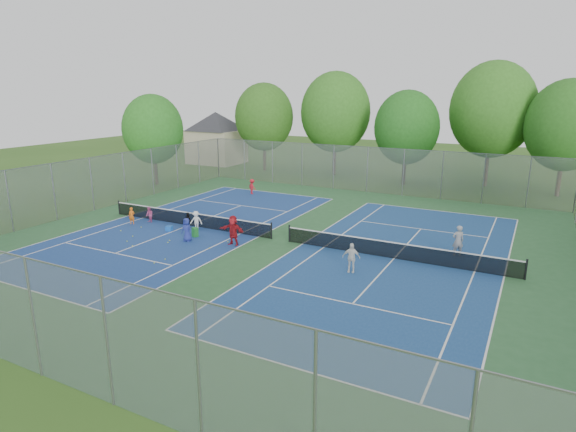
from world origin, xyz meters
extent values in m
plane|color=#31591B|center=(0.00, 0.00, 0.00)|extent=(120.00, 120.00, 0.00)
cube|color=#2C5E33|center=(0.00, 0.00, 0.01)|extent=(32.00, 32.00, 0.01)
cube|color=navy|center=(-7.00, 0.00, 0.02)|extent=(10.97, 23.77, 0.01)
cube|color=navy|center=(7.00, 0.00, 0.02)|extent=(10.97, 23.77, 0.01)
cube|color=black|center=(-7.00, 0.00, 0.46)|extent=(12.87, 0.10, 0.91)
cube|color=black|center=(7.00, 0.00, 0.46)|extent=(12.87, 0.10, 0.91)
cube|color=gray|center=(0.00, 16.00, 2.00)|extent=(32.00, 0.10, 4.00)
cube|color=gray|center=(0.00, -16.00, 2.00)|extent=(32.00, 0.10, 4.00)
cube|color=gray|center=(-16.00, 0.00, 2.00)|extent=(0.10, 32.00, 4.00)
cube|color=#B7A88C|center=(-22.00, 24.00, 2.00)|extent=(6.00, 5.00, 4.00)
pyramid|color=#2D2D33|center=(-22.00, 24.00, 6.20)|extent=(11.03, 11.03, 2.20)
cylinder|color=#443326|center=(-14.00, 22.00, 1.75)|extent=(0.36, 0.36, 3.50)
ellipsoid|color=#2E5D1B|center=(-14.00, 22.00, 5.90)|extent=(6.40, 6.40, 7.36)
cylinder|color=#443326|center=(-6.00, 23.00, 1.93)|extent=(0.36, 0.36, 3.85)
ellipsoid|color=#30681E|center=(-6.00, 23.00, 6.55)|extent=(7.20, 7.20, 8.28)
cylinder|color=#443326|center=(2.00, 21.00, 1.57)|extent=(0.36, 0.36, 3.15)
ellipsoid|color=#215E1B|center=(2.00, 21.00, 5.40)|extent=(6.00, 6.00, 6.90)
cylinder|color=#443326|center=(9.00, 24.00, 2.10)|extent=(0.36, 0.36, 4.20)
ellipsoid|color=#30671E|center=(9.00, 24.00, 7.05)|extent=(7.60, 7.60, 8.74)
cylinder|color=#443326|center=(15.00, 22.00, 1.75)|extent=(0.36, 0.36, 3.50)
ellipsoid|color=#255A1A|center=(15.00, 22.00, 5.97)|extent=(6.60, 6.60, 7.59)
cylinder|color=#443326|center=(-19.00, 10.00, 1.57)|extent=(0.36, 0.36, 3.15)
ellipsoid|color=#27681E|center=(-19.00, 10.00, 5.25)|extent=(5.60, 5.60, 6.44)
cube|color=blue|center=(-7.33, -1.56, 0.16)|extent=(0.48, 0.48, 0.33)
cube|color=#258A31|center=(-5.02, -1.83, 0.30)|extent=(0.38, 0.38, 0.60)
imported|color=orange|center=(-10.63, -1.49, 0.58)|extent=(0.49, 0.40, 1.17)
imported|color=#CD4F89|center=(-9.88, -0.60, 0.54)|extent=(0.63, 0.55, 1.09)
imported|color=white|center=(-5.88, -0.60, 0.64)|extent=(0.92, 0.67, 1.27)
imported|color=black|center=(-6.54, -0.60, 0.56)|extent=(0.71, 0.51, 1.11)
imported|color=navy|center=(-4.90, -2.73, 0.72)|extent=(0.71, 0.47, 1.44)
imported|color=#A5171F|center=(-2.02, -2.05, 0.89)|extent=(1.69, 0.62, 1.79)
imported|color=red|center=(-8.52, 10.50, 0.66)|extent=(0.98, 0.81, 1.33)
imported|color=#9C9C9E|center=(9.92, 2.09, 0.87)|extent=(0.75, 0.67, 1.73)
imported|color=silver|center=(5.61, -2.92, 0.76)|extent=(0.96, 0.57, 1.53)
sphere|color=#C2EC36|center=(-10.01, -3.12, 0.03)|extent=(0.07, 0.07, 0.07)
sphere|color=#C6EC37|center=(-5.66, -3.60, 0.03)|extent=(0.07, 0.07, 0.07)
sphere|color=#C9D932|center=(-2.85, -3.28, 0.03)|extent=(0.07, 0.07, 0.07)
sphere|color=#C4DF33|center=(-3.82, -5.91, 0.03)|extent=(0.07, 0.07, 0.07)
sphere|color=#BBE234|center=(-8.44, -3.65, 0.03)|extent=(0.07, 0.07, 0.07)
sphere|color=yellow|center=(-5.84, -3.24, 0.03)|extent=(0.07, 0.07, 0.07)
sphere|color=gold|center=(-9.47, -1.87, 0.03)|extent=(0.07, 0.07, 0.07)
sphere|color=#B9DD33|center=(-8.00, -4.54, 0.03)|extent=(0.07, 0.07, 0.07)
sphere|color=#B5CC2F|center=(-3.93, -6.62, 0.03)|extent=(0.07, 0.07, 0.07)
sphere|color=#D3E134|center=(-5.25, -2.29, 0.03)|extent=(0.07, 0.07, 0.07)
sphere|color=gold|center=(-2.57, -1.82, 0.03)|extent=(0.07, 0.07, 0.07)
sphere|color=#C8D631|center=(-7.04, -5.06, 0.03)|extent=(0.07, 0.07, 0.07)
camera|label=1|loc=(13.32, -24.36, 8.89)|focal=30.00mm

